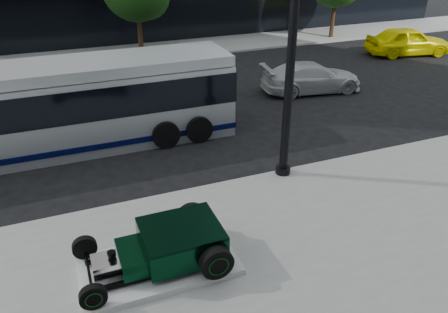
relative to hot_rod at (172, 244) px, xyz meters
name	(u,v)px	position (x,y,z in m)	size (l,w,h in m)	color
ground	(196,157)	(2.16, 4.91, -0.70)	(120.00, 120.00, 0.00)	black
sidewalk_far	(122,54)	(2.16, 18.91, -0.64)	(70.00, 4.00, 0.12)	gray
display_plinth	(159,265)	(-0.33, 0.00, -0.50)	(3.40, 1.80, 0.15)	silver
hot_rod	(172,244)	(0.00, 0.00, 0.00)	(3.22, 2.00, 0.81)	black
lamppost	(292,50)	(4.23, 2.71, 3.21)	(0.45, 0.45, 8.18)	black
transit_bus	(55,108)	(-1.95, 7.26, 0.79)	(12.12, 2.88, 2.92)	silver
white_sedan	(312,77)	(9.17, 9.14, -0.03)	(1.88, 4.63, 1.34)	silver
yellow_taxi	(408,41)	(17.88, 12.65, 0.12)	(1.93, 4.80, 1.64)	#F8EE00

